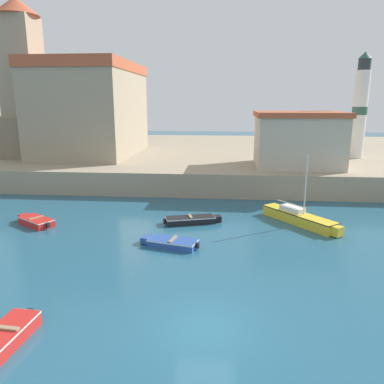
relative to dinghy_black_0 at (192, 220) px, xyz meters
name	(u,v)px	position (x,y,z in m)	size (l,w,h in m)	color
ground_plane	(205,328)	(1.74, -13.18, -0.27)	(200.00, 200.00, 0.00)	#235670
quay_seawall	(221,156)	(1.74, 27.24, 0.87)	(120.00, 40.00, 2.29)	gray
dinghy_black_0	(192,220)	(0.00, 0.00, 0.00)	(4.29, 2.16, 0.57)	black
dinghy_red_1	(35,221)	(-11.40, -1.41, 0.02)	(3.42, 2.73, 0.61)	red
dinghy_red_2	(5,337)	(-5.66, -14.87, 0.05)	(1.45, 3.52, 0.67)	red
sailboat_yellow_3	(299,217)	(7.92, 0.62, 0.20)	(4.94, 5.95, 5.20)	yellow
dinghy_blue_4	(171,242)	(-0.88, -4.64, -0.03)	(3.82, 2.05, 0.53)	#284C9E
church	(83,105)	(-15.24, 19.52, 8.14)	(15.11, 16.59, 17.95)	gray
fortress	(34,128)	(-22.26, 20.31, 5.23)	(12.34, 12.34, 9.02)	gray
lighthouse	(360,108)	(17.74, 19.24, 7.79)	(1.65, 1.65, 11.93)	silver
harbor_shed_near_wharf	(298,139)	(9.74, 12.73, 4.80)	(8.72, 7.33, 5.51)	#BCB29E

